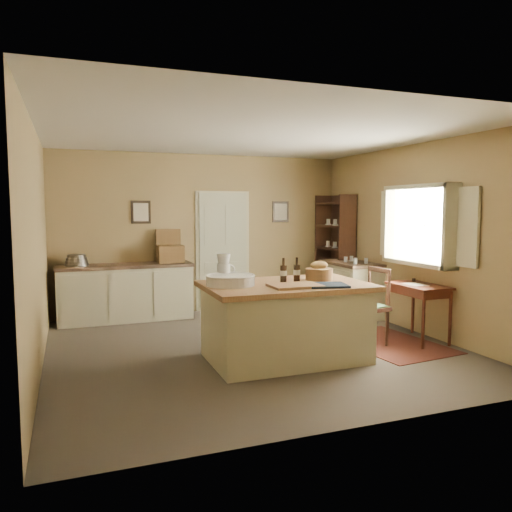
{
  "coord_description": "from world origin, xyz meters",
  "views": [
    {
      "loc": [
        -2.17,
        -5.87,
        1.78
      ],
      "look_at": [
        0.16,
        0.31,
        1.15
      ],
      "focal_mm": 35.0,
      "sensor_mm": 36.0,
      "label": 1
    }
  ],
  "objects_px": {
    "sideboard": "(126,290)",
    "desk_chair": "(366,308)",
    "right_cabinet": "(351,288)",
    "shelving_unit": "(337,251)",
    "work_island": "(285,319)",
    "writing_desk": "(418,292)"
  },
  "relations": [
    {
      "from": "sideboard",
      "to": "desk_chair",
      "type": "bearing_deg",
      "value": -43.31
    },
    {
      "from": "desk_chair",
      "to": "shelving_unit",
      "type": "height_order",
      "value": "shelving_unit"
    },
    {
      "from": "work_island",
      "to": "right_cabinet",
      "type": "xyz_separation_m",
      "value": [
        2.03,
        1.85,
        -0.02
      ]
    },
    {
      "from": "desk_chair",
      "to": "work_island",
      "type": "bearing_deg",
      "value": -179.66
    },
    {
      "from": "sideboard",
      "to": "writing_desk",
      "type": "xyz_separation_m",
      "value": [
        3.54,
        -2.65,
        0.18
      ]
    },
    {
      "from": "sideboard",
      "to": "shelving_unit",
      "type": "xyz_separation_m",
      "value": [
        3.69,
        -0.2,
        0.53
      ]
    },
    {
      "from": "sideboard",
      "to": "shelving_unit",
      "type": "height_order",
      "value": "shelving_unit"
    },
    {
      "from": "sideboard",
      "to": "shelving_unit",
      "type": "relative_size",
      "value": 1.04
    },
    {
      "from": "work_island",
      "to": "shelving_unit",
      "type": "distance_m",
      "value": 3.43
    },
    {
      "from": "writing_desk",
      "to": "desk_chair",
      "type": "height_order",
      "value": "desk_chair"
    },
    {
      "from": "desk_chair",
      "to": "right_cabinet",
      "type": "relative_size",
      "value": 0.88
    },
    {
      "from": "writing_desk",
      "to": "right_cabinet",
      "type": "relative_size",
      "value": 0.73
    },
    {
      "from": "sideboard",
      "to": "desk_chair",
      "type": "height_order",
      "value": "sideboard"
    },
    {
      "from": "right_cabinet",
      "to": "shelving_unit",
      "type": "relative_size",
      "value": 0.56
    },
    {
      "from": "work_island",
      "to": "writing_desk",
      "type": "distance_m",
      "value": 2.04
    },
    {
      "from": "sideboard",
      "to": "right_cabinet",
      "type": "relative_size",
      "value": 1.87
    },
    {
      "from": "desk_chair",
      "to": "right_cabinet",
      "type": "xyz_separation_m",
      "value": [
        0.78,
        1.65,
        -0.04
      ]
    },
    {
      "from": "writing_desk",
      "to": "shelving_unit",
      "type": "height_order",
      "value": "shelving_unit"
    },
    {
      "from": "sideboard",
      "to": "writing_desk",
      "type": "bearing_deg",
      "value": -36.85
    },
    {
      "from": "right_cabinet",
      "to": "shelving_unit",
      "type": "height_order",
      "value": "shelving_unit"
    },
    {
      "from": "right_cabinet",
      "to": "shelving_unit",
      "type": "distance_m",
      "value": 0.94
    },
    {
      "from": "sideboard",
      "to": "right_cabinet",
      "type": "xyz_separation_m",
      "value": [
        3.54,
        -0.95,
        -0.02
      ]
    }
  ]
}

